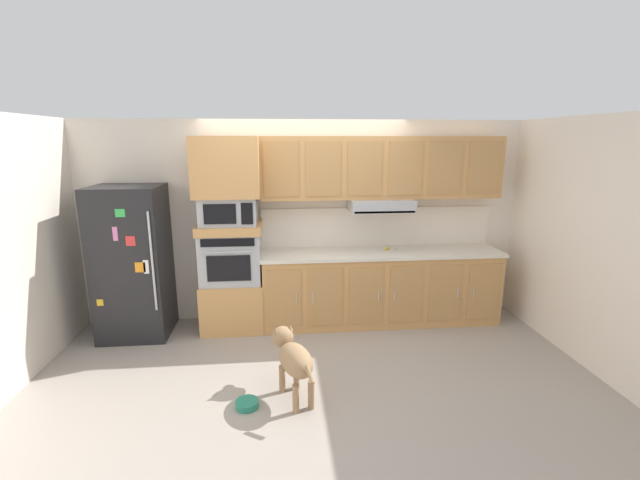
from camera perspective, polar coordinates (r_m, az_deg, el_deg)
name	(u,v)px	position (r m, az deg, el deg)	size (l,w,h in m)	color
ground_plane	(312,352)	(4.85, -1.10, -14.61)	(9.60, 9.60, 0.00)	#9E9389
back_kitchen_wall	(305,221)	(5.49, -2.06, 2.57)	(6.20, 0.12, 2.50)	silver
side_panel_left	(22,247)	(5.05, -34.77, -0.77)	(0.12, 7.10, 2.50)	silver
side_panel_right	(568,235)	(5.39, 30.00, 0.59)	(0.12, 7.10, 2.50)	white
refrigerator	(133,262)	(5.42, -23.60, -2.71)	(0.76, 0.73, 1.76)	black
oven_base_cabinet	(234,304)	(5.43, -11.39, -8.27)	(0.74, 0.62, 0.60)	tan
built_in_oven	(231,256)	(5.24, -11.69, -2.15)	(0.70, 0.62, 0.60)	#A8AAAF
appliance_mid_shelf	(230,228)	(5.16, -11.87, 1.60)	(0.74, 0.62, 0.10)	tan
microwave	(229,210)	(5.12, -11.98, 3.90)	(0.64, 0.54, 0.32)	#A8AAAF
appliance_upper_cabinet	(227,167)	(5.07, -12.25, 9.49)	(0.74, 0.62, 0.68)	tan
lower_cabinet_run	(380,288)	(5.49, 8.01, -6.32)	(2.92, 0.63, 0.88)	tan
countertop_slab	(381,253)	(5.36, 8.16, -1.67)	(2.96, 0.64, 0.04)	silver
backsplash_panel	(377,227)	(5.57, 7.56, 1.77)	(2.96, 0.02, 0.50)	white
upper_cabinet_with_hood	(382,170)	(5.31, 8.19, 9.17)	(2.92, 0.48, 0.88)	tan
screwdriver	(388,249)	(5.43, 9.05, -1.13)	(0.17, 0.16, 0.03)	yellow
dog	(293,357)	(3.95, -3.62, -15.20)	(0.41, 0.85, 0.58)	#997551
dog_food_bowl	(247,404)	(4.03, -9.65, -20.62)	(0.20, 0.20, 0.06)	#267F66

